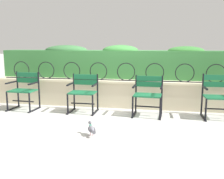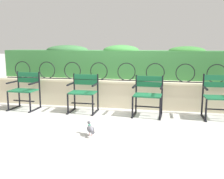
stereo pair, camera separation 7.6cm
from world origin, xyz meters
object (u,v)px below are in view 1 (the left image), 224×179
(park_chair_leftmost, at_px, (24,89))
(park_chair_rightmost, at_px, (218,95))
(park_chair_centre_left, at_px, (84,91))
(park_chair_centre_right, at_px, (148,94))
(pigeon_near_chairs, at_px, (92,129))

(park_chair_leftmost, relative_size, park_chair_rightmost, 0.96)
(park_chair_centre_left, distance_m, park_chair_centre_right, 1.41)
(park_chair_centre_right, bearing_deg, park_chair_centre_left, 178.78)
(park_chair_centre_left, xyz_separation_m, pigeon_near_chairs, (0.57, -1.46, -0.34))
(park_chair_rightmost, height_order, pigeon_near_chairs, park_chair_rightmost)
(park_chair_centre_left, relative_size, park_chair_centre_right, 1.00)
(pigeon_near_chairs, bearing_deg, park_chair_centre_left, 111.25)
(pigeon_near_chairs, bearing_deg, park_chair_rightmost, 33.69)
(park_chair_leftmost, relative_size, park_chair_centre_left, 1.03)
(park_chair_rightmost, distance_m, pigeon_near_chairs, 2.71)
(park_chair_rightmost, bearing_deg, pigeon_near_chairs, -146.31)
(park_chair_leftmost, bearing_deg, park_chair_centre_left, 0.91)
(park_chair_centre_left, relative_size, pigeon_near_chairs, 3.09)
(park_chair_leftmost, height_order, pigeon_near_chairs, park_chair_leftmost)
(park_chair_centre_left, bearing_deg, pigeon_near_chairs, -68.75)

